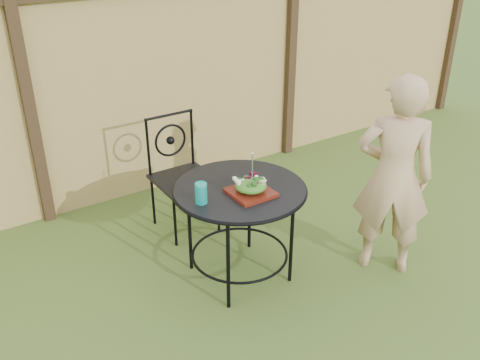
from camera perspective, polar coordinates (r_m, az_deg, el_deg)
The scene contains 9 objects.
ground at distance 3.84m, azimuth 9.39°, elevation -12.44°, with size 60.00×60.00×0.00m, color #2E4C18.
fence at distance 5.00m, azimuth -6.94°, elevation 9.82°, with size 8.00×0.12×1.90m.
patio_table at distance 3.69m, azimuth -0.04°, elevation -2.71°, with size 0.92×0.92×0.72m.
patio_chair at distance 4.37m, azimuth -6.36°, elevation 0.95°, with size 0.46×0.46×0.95m.
diner at distance 3.87m, azimuth 16.06°, elevation 0.30°, with size 0.54×0.36×1.48m, color tan.
salad_plate at distance 3.53m, azimuth 1.15°, elevation -1.34°, with size 0.27×0.27×0.02m, color #44090A.
salad at distance 3.51m, azimuth 1.16°, elevation -0.59°, with size 0.21×0.21×0.08m, color #235614.
fork at distance 3.46m, azimuth 1.31°, elevation 1.36°, with size 0.01×0.01×0.18m, color silver.
drinking_glass at distance 3.41m, azimuth -4.17°, elevation -1.40°, with size 0.08×0.08×0.14m, color #0C948C.
Camera 1 is at (-2.11, -2.09, 2.42)m, focal length 40.00 mm.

